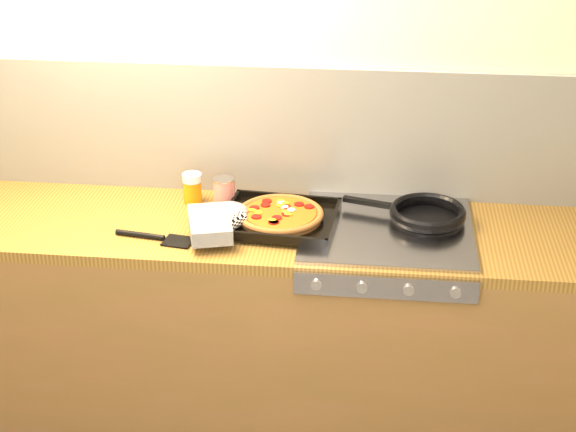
# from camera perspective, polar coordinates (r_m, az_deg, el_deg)

# --- Properties ---
(room_shell) EXTENTS (3.20, 3.20, 3.20)m
(room_shell) POSITION_cam_1_polar(r_m,az_deg,el_deg) (3.32, -1.14, 5.50)
(room_shell) COLOR white
(room_shell) RESTS_ON ground
(counter_run) EXTENTS (3.20, 0.62, 0.90)m
(counter_run) POSITION_cam_1_polar(r_m,az_deg,el_deg) (3.38, -1.65, -7.41)
(counter_run) COLOR brown
(counter_run) RESTS_ON ground
(stovetop) EXTENTS (0.60, 0.56, 0.02)m
(stovetop) POSITION_cam_1_polar(r_m,az_deg,el_deg) (3.13, 6.42, -0.89)
(stovetop) COLOR #9D9CA1
(stovetop) RESTS_ON counter_run
(pizza_on_tray) EXTENTS (0.54, 0.45, 0.07)m
(pizza_on_tray) POSITION_cam_1_polar(r_m,az_deg,el_deg) (3.12, -1.76, -0.07)
(pizza_on_tray) COLOR black
(pizza_on_tray) RESTS_ON stovetop
(frying_pan) EXTENTS (0.48, 0.34, 0.04)m
(frying_pan) POSITION_cam_1_polar(r_m,az_deg,el_deg) (3.18, 8.90, 0.10)
(frying_pan) COLOR black
(frying_pan) RESTS_ON stovetop
(tomato_can) EXTENTS (0.10, 0.10, 0.11)m
(tomato_can) POSITION_cam_1_polar(r_m,az_deg,el_deg) (3.28, -4.14, 1.52)
(tomato_can) COLOR #AA0D0E
(tomato_can) RESTS_ON counter_run
(juice_glass) EXTENTS (0.09, 0.09, 0.12)m
(juice_glass) POSITION_cam_1_polar(r_m,az_deg,el_deg) (3.32, -6.20, 1.80)
(juice_glass) COLOR orange
(juice_glass) RESTS_ON counter_run
(wooden_spoon) EXTENTS (0.30, 0.09, 0.02)m
(wooden_spoon) POSITION_cam_1_polar(r_m,az_deg,el_deg) (3.27, 1.19, 0.64)
(wooden_spoon) COLOR #A77747
(wooden_spoon) RESTS_ON counter_run
(black_spatula) EXTENTS (0.29, 0.10, 0.02)m
(black_spatula) POSITION_cam_1_polar(r_m,az_deg,el_deg) (3.09, -8.54, -1.39)
(black_spatula) COLOR black
(black_spatula) RESTS_ON counter_run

